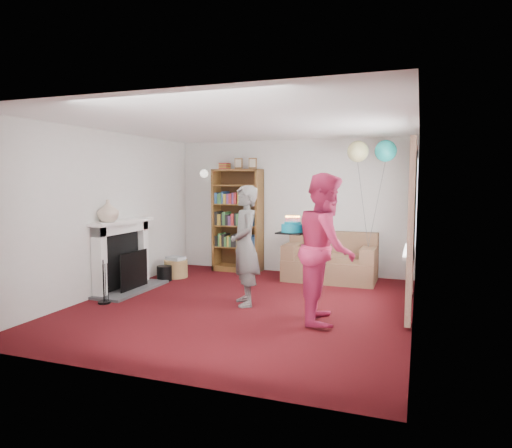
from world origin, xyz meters
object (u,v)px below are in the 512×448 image
at_px(bookcase, 238,221).
at_px(person_striped, 245,246).
at_px(birthday_cake, 293,228).
at_px(sofa, 331,262).
at_px(person_magenta, 326,248).

relative_size(bookcase, person_striped, 1.29).
xyz_separation_m(bookcase, person_striped, (1.01, -2.25, -0.12)).
height_order(bookcase, birthday_cake, bookcase).
bearing_deg(bookcase, sofa, -7.31).
height_order(bookcase, sofa, bookcase).
relative_size(bookcase, person_magenta, 1.18).
bearing_deg(birthday_cake, sofa, 88.48).
bearing_deg(person_magenta, person_striped, 63.88).
height_order(bookcase, person_striped, bookcase).
bearing_deg(sofa, birthday_cake, -91.01).
distance_m(sofa, person_striped, 2.24).
xyz_separation_m(person_striped, birthday_cake, (0.77, -0.33, 0.31)).
relative_size(person_striped, person_magenta, 0.91).
xyz_separation_m(sofa, person_magenta, (0.37, -2.37, 0.60)).
relative_size(person_magenta, birthday_cake, 5.43).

